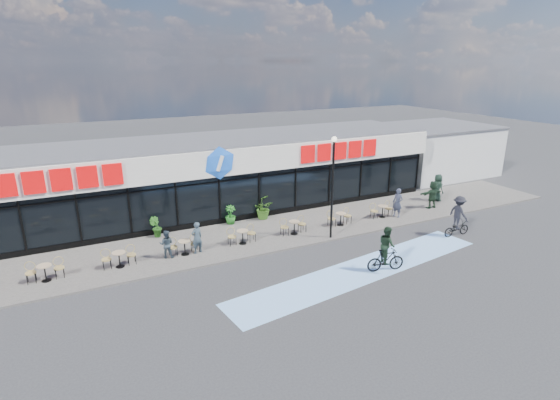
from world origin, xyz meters
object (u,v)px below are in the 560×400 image
object	(u,v)px
lamp_post	(333,180)
potted_plant_mid	(230,215)
patron_right	(167,244)
pedestrian_b	(437,187)
patron_left	(197,238)
pedestrian_c	(432,195)
potted_plant_right	(262,208)
cyclist_a	(386,252)
cyclist_b	(458,218)
pedestrian_a	(398,203)
potted_plant_left	(156,227)

from	to	relation	value
lamp_post	potted_plant_mid	bearing A→B (deg)	133.30
patron_right	pedestrian_b	size ratio (longest dim) A/B	0.76
lamp_post	patron_right	xyz separation A→B (m)	(-8.51, 1.38, -2.54)
potted_plant_mid	patron_left	bearing A→B (deg)	-132.75
lamp_post	potted_plant_mid	distance (m)	6.61
pedestrian_c	patron_right	bearing A→B (deg)	1.71
lamp_post	pedestrian_b	xyz separation A→B (m)	(10.09, 2.38, -2.32)
pedestrian_b	pedestrian_c	world-z (taller)	pedestrian_b
potted_plant_right	cyclist_a	world-z (taller)	cyclist_a
pedestrian_b	cyclist_b	bearing A→B (deg)	143.82
patron_right	pedestrian_a	size ratio (longest dim) A/B	0.79
patron_right	cyclist_a	xyz separation A→B (m)	(8.72, -5.69, 0.12)
patron_right	pedestrian_c	world-z (taller)	pedestrian_c
patron_right	patron_left	bearing A→B (deg)	-161.51
pedestrian_c	cyclist_a	size ratio (longest dim) A/B	0.83
lamp_post	potted_plant_right	distance (m)	5.50
patron_left	cyclist_b	world-z (taller)	cyclist_b
potted_plant_left	potted_plant_mid	size ratio (longest dim) A/B	1.02
lamp_post	potted_plant_left	xyz separation A→B (m)	(-8.46, 4.29, -2.68)
patron_left	pedestrian_b	bearing A→B (deg)	166.87
potted_plant_mid	potted_plant_right	world-z (taller)	potted_plant_right
patron_right	pedestrian_c	distance (m)	17.13
potted_plant_left	pedestrian_a	bearing A→B (deg)	-13.27
lamp_post	patron_right	distance (m)	8.99
potted_plant_right	cyclist_a	xyz separation A→B (m)	(2.34, -8.67, 0.15)
patron_right	potted_plant_left	bearing A→B (deg)	-67.65
patron_left	cyclist_a	distance (m)	9.14
patron_right	pedestrian_a	bearing A→B (deg)	-158.14
potted_plant_right	pedestrian_b	world-z (taller)	pedestrian_b
patron_right	potted_plant_mid	bearing A→B (deg)	-122.08
lamp_post	patron_left	size ratio (longest dim) A/B	3.38
potted_plant_mid	patron_left	size ratio (longest dim) A/B	0.68
potted_plant_mid	potted_plant_left	bearing A→B (deg)	-178.64
patron_left	pedestrian_c	bearing A→B (deg)	163.46
patron_right	pedestrian_b	bearing A→B (deg)	-153.56
lamp_post	pedestrian_c	distance (m)	9.03
potted_plant_right	pedestrian_b	distance (m)	12.39
lamp_post	potted_plant_right	bearing A→B (deg)	116.05
pedestrian_c	patron_left	bearing A→B (deg)	2.16
potted_plant_right	lamp_post	bearing A→B (deg)	-63.95
potted_plant_mid	pedestrian_c	size ratio (longest dim) A/B	0.61
potted_plant_right	cyclist_b	xyz separation A→B (m)	(8.62, -7.04, 0.26)
potted_plant_left	patron_left	distance (m)	3.36
potted_plant_mid	pedestrian_b	distance (m)	14.37
lamp_post	pedestrian_c	size ratio (longest dim) A/B	3.05
lamp_post	cyclist_a	world-z (taller)	lamp_post
potted_plant_mid	cyclist_b	bearing A→B (deg)	-33.62
potted_plant_left	pedestrian_c	bearing A→B (deg)	-9.76
potted_plant_mid	pedestrian_a	distance (m)	10.17
potted_plant_mid	patron_right	size ratio (longest dim) A/B	0.79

